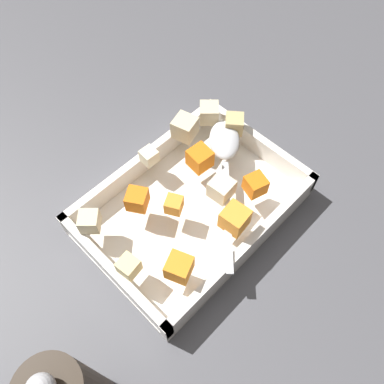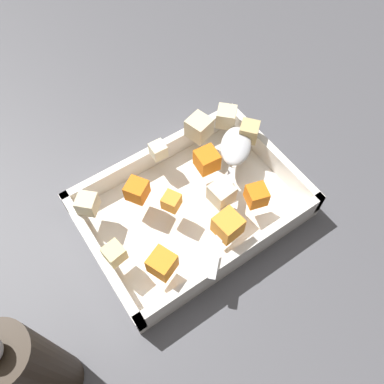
% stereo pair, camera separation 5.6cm
% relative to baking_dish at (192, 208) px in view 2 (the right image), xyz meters
% --- Properties ---
extents(ground_plane, '(4.00, 4.00, 0.00)m').
position_rel_baking_dish_xyz_m(ground_plane, '(0.00, -0.01, -0.02)').
color(ground_plane, '#4C4C51').
extents(baking_dish, '(0.32, 0.22, 0.05)m').
position_rel_baking_dish_xyz_m(baking_dish, '(0.00, 0.00, 0.00)').
color(baking_dish, white).
rests_on(baking_dish, ground_plane).
extents(carrot_chunk_heap_side, '(0.04, 0.04, 0.03)m').
position_rel_baking_dish_xyz_m(carrot_chunk_heap_side, '(0.06, -0.04, 0.05)').
color(carrot_chunk_heap_side, orange).
rests_on(carrot_chunk_heap_side, baking_dish).
extents(carrot_chunk_near_left, '(0.03, 0.03, 0.03)m').
position_rel_baking_dish_xyz_m(carrot_chunk_near_left, '(-0.05, -0.03, 0.05)').
color(carrot_chunk_near_left, orange).
rests_on(carrot_chunk_near_left, baking_dish).
extents(carrot_chunk_corner_nw, '(0.04, 0.04, 0.03)m').
position_rel_baking_dish_xyz_m(carrot_chunk_corner_nw, '(0.09, 0.07, 0.05)').
color(carrot_chunk_corner_nw, orange).
rests_on(carrot_chunk_corner_nw, baking_dish).
extents(carrot_chunk_corner_ne, '(0.03, 0.03, 0.03)m').
position_rel_baking_dish_xyz_m(carrot_chunk_corner_ne, '(-0.07, 0.06, 0.05)').
color(carrot_chunk_corner_ne, orange).
rests_on(carrot_chunk_corner_ne, baking_dish).
extents(carrot_chunk_far_left, '(0.03, 0.03, 0.02)m').
position_rel_baking_dish_xyz_m(carrot_chunk_far_left, '(0.03, -0.00, 0.05)').
color(carrot_chunk_far_left, orange).
rests_on(carrot_chunk_far_left, baking_dish).
extents(carrot_chunk_far_right, '(0.04, 0.04, 0.03)m').
position_rel_baking_dish_xyz_m(carrot_chunk_far_right, '(-0.01, 0.07, 0.05)').
color(carrot_chunk_far_right, orange).
rests_on(carrot_chunk_far_right, baking_dish).
extents(potato_chunk_mid_left, '(0.03, 0.03, 0.02)m').
position_rel_baking_dish_xyz_m(potato_chunk_mid_left, '(0.14, 0.02, 0.05)').
color(potato_chunk_mid_left, '#E0CC89').
rests_on(potato_chunk_mid_left, baking_dish).
extents(potato_chunk_heap_top, '(0.04, 0.04, 0.03)m').
position_rel_baking_dish_xyz_m(potato_chunk_heap_top, '(-0.12, -0.08, 0.05)').
color(potato_chunk_heap_top, beige).
rests_on(potato_chunk_heap_top, baking_dish).
extents(potato_chunk_corner_sw, '(0.04, 0.04, 0.03)m').
position_rel_baking_dish_xyz_m(potato_chunk_corner_sw, '(-0.07, -0.09, 0.05)').
color(potato_chunk_corner_sw, beige).
rests_on(potato_chunk_corner_sw, baking_dish).
extents(potato_chunk_rim_edge, '(0.02, 0.02, 0.02)m').
position_rel_baking_dish_xyz_m(potato_chunk_rim_edge, '(-0.00, -0.09, 0.05)').
color(potato_chunk_rim_edge, beige).
rests_on(potato_chunk_rim_edge, baking_dish).
extents(potato_chunk_corner_se, '(0.04, 0.04, 0.03)m').
position_rel_baking_dish_xyz_m(potato_chunk_corner_se, '(0.13, -0.06, 0.05)').
color(potato_chunk_corner_se, beige).
rests_on(potato_chunk_corner_se, baking_dish).
extents(potato_chunk_center, '(0.04, 0.04, 0.03)m').
position_rel_baking_dish_xyz_m(potato_chunk_center, '(-0.13, -0.04, 0.05)').
color(potato_chunk_center, tan).
rests_on(potato_chunk_center, baking_dish).
extents(parsnip_chunk_near_spoon, '(0.03, 0.03, 0.03)m').
position_rel_baking_dish_xyz_m(parsnip_chunk_near_spoon, '(-0.03, 0.03, 0.05)').
color(parsnip_chunk_near_spoon, beige).
rests_on(parsnip_chunk_near_spoon, baking_dish).
extents(serving_spoon, '(0.20, 0.19, 0.02)m').
position_rel_baking_dish_xyz_m(serving_spoon, '(-0.09, -0.02, 0.05)').
color(serving_spoon, silver).
rests_on(serving_spoon, baking_dish).
extents(pepper_mill, '(0.06, 0.06, 0.21)m').
position_rel_baking_dish_xyz_m(pepper_mill, '(0.27, 0.10, 0.08)').
color(pepper_mill, '#2D2319').
rests_on(pepper_mill, ground_plane).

